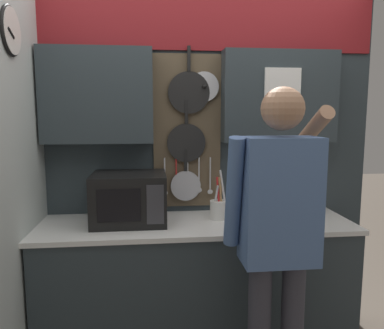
# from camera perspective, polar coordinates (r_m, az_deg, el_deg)

# --- Properties ---
(base_cabinet_counter) EXTENTS (2.01, 0.60, 0.92)m
(base_cabinet_counter) POSITION_cam_1_polar(r_m,az_deg,el_deg) (2.61, 0.70, -18.55)
(base_cabinet_counter) COLOR #2D383D
(base_cabinet_counter) RESTS_ON ground_plane
(back_wall_unit) EXTENTS (2.58, 0.22, 2.49)m
(back_wall_unit) POSITION_cam_1_polar(r_m,az_deg,el_deg) (2.61, 0.12, 4.56)
(back_wall_unit) COLOR #2D383D
(back_wall_unit) RESTS_ON ground_plane
(side_wall) EXTENTS (0.07, 1.60, 2.49)m
(side_wall) POSITION_cam_1_polar(r_m,az_deg,el_deg) (2.08, -26.99, -3.06)
(side_wall) COLOR silver
(side_wall) RESTS_ON ground_plane
(microwave) EXTENTS (0.46, 0.40, 0.32)m
(microwave) POSITION_cam_1_polar(r_m,az_deg,el_deg) (2.44, -9.51, -5.04)
(microwave) COLOR black
(microwave) RESTS_ON base_cabinet_counter
(knife_block) EXTENTS (0.12, 0.16, 0.29)m
(knife_block) POSITION_cam_1_polar(r_m,az_deg,el_deg) (2.63, 15.59, -5.49)
(knife_block) COLOR brown
(knife_block) RESTS_ON base_cabinet_counter
(utensil_crock) EXTENTS (0.11, 0.11, 0.33)m
(utensil_crock) POSITION_cam_1_polar(r_m,az_deg,el_deg) (2.49, 4.08, -6.64)
(utensil_crock) COLOR white
(utensil_crock) RESTS_ON base_cabinet_counter
(person) EXTENTS (0.54, 0.63, 1.75)m
(person) POSITION_cam_1_polar(r_m,az_deg,el_deg) (1.99, 13.00, -9.09)
(person) COLOR #383842
(person) RESTS_ON ground_plane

